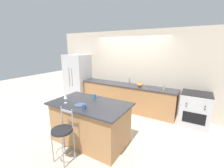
{
  "coord_description": "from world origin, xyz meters",
  "views": [
    {
      "loc": [
        2.07,
        -4.2,
        2.16
      ],
      "look_at": [
        0.03,
        -0.7,
        1.15
      ],
      "focal_mm": 24.0,
      "sensor_mm": 36.0,
      "label": 1
    }
  ],
  "objects_px": {
    "wine_glass": "(65,96)",
    "tumbler_cup": "(94,96)",
    "refrigerator": "(78,78)",
    "coffee_mug": "(84,106)",
    "bar_stool_near": "(63,135)",
    "oven_range": "(195,109)",
    "pumpkin_decoration": "(140,85)",
    "dinner_plate": "(80,105)",
    "soap_bottle": "(164,89)"
  },
  "relations": [
    {
      "from": "wine_glass",
      "to": "tumbler_cup",
      "type": "xyz_separation_m",
      "value": [
        0.39,
        0.53,
        -0.09
      ]
    },
    {
      "from": "refrigerator",
      "to": "coffee_mug",
      "type": "xyz_separation_m",
      "value": [
        2.3,
        -2.31,
        0.07
      ]
    },
    {
      "from": "bar_stool_near",
      "to": "coffee_mug",
      "type": "bearing_deg",
      "value": 71.66
    },
    {
      "from": "oven_range",
      "to": "coffee_mug",
      "type": "bearing_deg",
      "value": -129.55
    },
    {
      "from": "refrigerator",
      "to": "wine_glass",
      "type": "distance_m",
      "value": 2.87
    },
    {
      "from": "refrigerator",
      "to": "pumpkin_decoration",
      "type": "distance_m",
      "value": 2.62
    },
    {
      "from": "oven_range",
      "to": "pumpkin_decoration",
      "type": "distance_m",
      "value": 1.7
    },
    {
      "from": "coffee_mug",
      "to": "pumpkin_decoration",
      "type": "bearing_deg",
      "value": 82.36
    },
    {
      "from": "refrigerator",
      "to": "dinner_plate",
      "type": "height_order",
      "value": "refrigerator"
    },
    {
      "from": "tumbler_cup",
      "to": "pumpkin_decoration",
      "type": "xyz_separation_m",
      "value": [
        0.49,
        1.8,
        -0.05
      ]
    },
    {
      "from": "dinner_plate",
      "to": "tumbler_cup",
      "type": "distance_m",
      "value": 0.48
    },
    {
      "from": "wine_glass",
      "to": "tumbler_cup",
      "type": "relative_size",
      "value": 1.71
    },
    {
      "from": "refrigerator",
      "to": "tumbler_cup",
      "type": "bearing_deg",
      "value": -39.3
    },
    {
      "from": "bar_stool_near",
      "to": "soap_bottle",
      "type": "xyz_separation_m",
      "value": [
        1.24,
        2.7,
        0.41
      ]
    },
    {
      "from": "coffee_mug",
      "to": "tumbler_cup",
      "type": "distance_m",
      "value": 0.59
    },
    {
      "from": "bar_stool_near",
      "to": "pumpkin_decoration",
      "type": "xyz_separation_m",
      "value": [
        0.47,
        2.82,
        0.41
      ]
    },
    {
      "from": "wine_glass",
      "to": "tumbler_cup",
      "type": "distance_m",
      "value": 0.66
    },
    {
      "from": "tumbler_cup",
      "to": "wine_glass",
      "type": "bearing_deg",
      "value": -126.3
    },
    {
      "from": "tumbler_cup",
      "to": "pumpkin_decoration",
      "type": "height_order",
      "value": "tumbler_cup"
    },
    {
      "from": "wine_glass",
      "to": "pumpkin_decoration",
      "type": "height_order",
      "value": "wine_glass"
    },
    {
      "from": "dinner_plate",
      "to": "pumpkin_decoration",
      "type": "bearing_deg",
      "value": 77.22
    },
    {
      "from": "dinner_plate",
      "to": "pumpkin_decoration",
      "type": "relative_size",
      "value": 1.47
    },
    {
      "from": "oven_range",
      "to": "tumbler_cup",
      "type": "distance_m",
      "value": 2.83
    },
    {
      "from": "wine_glass",
      "to": "soap_bottle",
      "type": "height_order",
      "value": "wine_glass"
    },
    {
      "from": "coffee_mug",
      "to": "bar_stool_near",
      "type": "bearing_deg",
      "value": -108.34
    },
    {
      "from": "refrigerator",
      "to": "bar_stool_near",
      "type": "distance_m",
      "value": 3.53
    },
    {
      "from": "bar_stool_near",
      "to": "wine_glass",
      "type": "distance_m",
      "value": 0.84
    },
    {
      "from": "tumbler_cup",
      "to": "soap_bottle",
      "type": "relative_size",
      "value": 0.73
    },
    {
      "from": "pumpkin_decoration",
      "to": "coffee_mug",
      "type": "bearing_deg",
      "value": -97.64
    },
    {
      "from": "oven_range",
      "to": "pumpkin_decoration",
      "type": "xyz_separation_m",
      "value": [
        -1.63,
        0.01,
        0.49
      ]
    },
    {
      "from": "tumbler_cup",
      "to": "soap_bottle",
      "type": "bearing_deg",
      "value": 53.06
    },
    {
      "from": "tumbler_cup",
      "to": "pumpkin_decoration",
      "type": "distance_m",
      "value": 1.86
    },
    {
      "from": "oven_range",
      "to": "dinner_plate",
      "type": "bearing_deg",
      "value": -133.44
    },
    {
      "from": "oven_range",
      "to": "wine_glass",
      "type": "xyz_separation_m",
      "value": [
        -2.51,
        -2.32,
        0.63
      ]
    },
    {
      "from": "bar_stool_near",
      "to": "coffee_mug",
      "type": "relative_size",
      "value": 8.91
    },
    {
      "from": "coffee_mug",
      "to": "soap_bottle",
      "type": "distance_m",
      "value": 2.5
    },
    {
      "from": "oven_range",
      "to": "dinner_plate",
      "type": "relative_size",
      "value": 3.94
    },
    {
      "from": "bar_stool_near",
      "to": "wine_glass",
      "type": "bearing_deg",
      "value": 129.57
    },
    {
      "from": "bar_stool_near",
      "to": "dinner_plate",
      "type": "relative_size",
      "value": 4.39
    },
    {
      "from": "refrigerator",
      "to": "soap_bottle",
      "type": "distance_m",
      "value": 3.4
    },
    {
      "from": "tumbler_cup",
      "to": "refrigerator",
      "type": "bearing_deg",
      "value": 140.7
    },
    {
      "from": "coffee_mug",
      "to": "refrigerator",
      "type": "bearing_deg",
      "value": 134.91
    },
    {
      "from": "dinner_plate",
      "to": "soap_bottle",
      "type": "height_order",
      "value": "soap_bottle"
    },
    {
      "from": "dinner_plate",
      "to": "pumpkin_decoration",
      "type": "distance_m",
      "value": 2.33
    },
    {
      "from": "bar_stool_near",
      "to": "pumpkin_decoration",
      "type": "height_order",
      "value": "same"
    },
    {
      "from": "refrigerator",
      "to": "wine_glass",
      "type": "height_order",
      "value": "refrigerator"
    },
    {
      "from": "bar_stool_near",
      "to": "soap_bottle",
      "type": "relative_size",
      "value": 6.26
    },
    {
      "from": "coffee_mug",
      "to": "pumpkin_decoration",
      "type": "height_order",
      "value": "pumpkin_decoration"
    },
    {
      "from": "dinner_plate",
      "to": "soap_bottle",
      "type": "distance_m",
      "value": 2.51
    },
    {
      "from": "dinner_plate",
      "to": "wine_glass",
      "type": "xyz_separation_m",
      "value": [
        -0.36,
        -0.05,
        0.14
      ]
    }
  ]
}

